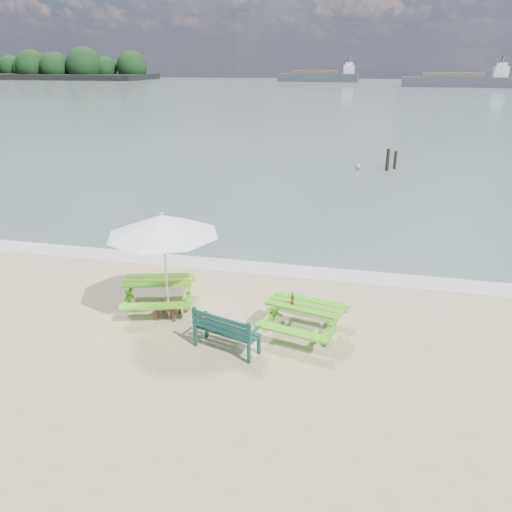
% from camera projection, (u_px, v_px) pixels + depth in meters
% --- Properties ---
extents(sea, '(300.00, 300.00, 0.00)m').
position_uv_depth(sea, '(358.00, 94.00, 86.74)').
color(sea, slate).
rests_on(sea, ground).
extents(foam_strip, '(22.00, 0.90, 0.01)m').
position_uv_depth(foam_strip, '(251.00, 267.00, 13.77)').
color(foam_strip, silver).
rests_on(foam_strip, ground).
extents(island_headland, '(90.00, 22.00, 7.60)m').
position_uv_depth(island_headland, '(13.00, 68.00, 158.33)').
color(island_headland, black).
rests_on(island_headland, ground).
extents(picnic_table_left, '(1.93, 2.05, 0.73)m').
position_uv_depth(picnic_table_left, '(159.00, 294.00, 11.39)').
color(picnic_table_left, '#59AF1A').
rests_on(picnic_table_left, ground).
extents(picnic_table_right, '(1.83, 1.95, 0.71)m').
position_uv_depth(picnic_table_right, '(304.00, 319.00, 10.31)').
color(picnic_table_right, '#55B91C').
rests_on(picnic_table_right, ground).
extents(park_bench, '(1.40, 0.81, 0.82)m').
position_uv_depth(park_bench, '(227.00, 338.00, 9.77)').
color(park_bench, '#0D3832').
rests_on(park_bench, ground).
extents(side_table, '(0.50, 0.50, 0.31)m').
position_uv_depth(side_table, '(169.00, 310.00, 11.06)').
color(side_table, brown).
rests_on(side_table, ground).
extents(patio_umbrella, '(2.51, 2.51, 2.37)m').
position_uv_depth(patio_umbrella, '(163.00, 225.00, 10.34)').
color(patio_umbrella, silver).
rests_on(patio_umbrella, ground).
extents(beer_bottle, '(0.07, 0.07, 0.26)m').
position_uv_depth(beer_bottle, '(292.00, 300.00, 10.12)').
color(beer_bottle, brown).
rests_on(beer_bottle, picnic_table_right).
extents(swimmer, '(0.71, 0.59, 1.68)m').
position_uv_depth(swimmer, '(357.00, 179.00, 26.38)').
color(swimmer, tan).
rests_on(swimmer, ground).
extents(mooring_pilings, '(0.58, 0.78, 1.34)m').
position_uv_depth(mooring_pilings, '(391.00, 162.00, 25.93)').
color(mooring_pilings, black).
rests_on(mooring_pilings, ground).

